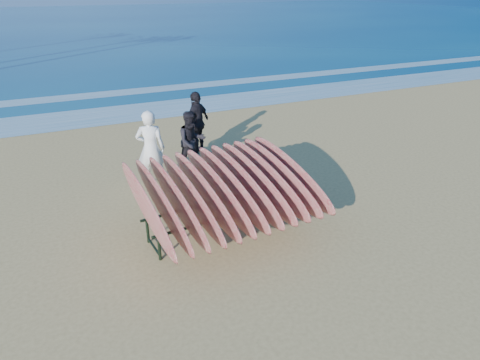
{
  "coord_description": "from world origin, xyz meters",
  "views": [
    {
      "loc": [
        -3.23,
        -6.22,
        4.52
      ],
      "look_at": [
        0.0,
        0.8,
        0.95
      ],
      "focal_mm": 32.0,
      "sensor_mm": 36.0,
      "label": 1
    }
  ],
  "objects": [
    {
      "name": "ground",
      "position": [
        0.0,
        0.0,
        0.0
      ],
      "size": [
        120.0,
        120.0,
        0.0
      ],
      "primitive_type": "plane",
      "color": "tan",
      "rests_on": "ground"
    },
    {
      "name": "ocean",
      "position": [
        0.0,
        55.0,
        0.01
      ],
      "size": [
        160.0,
        160.0,
        0.0
      ],
      "primitive_type": "plane",
      "color": "navy",
      "rests_on": "ground"
    },
    {
      "name": "foam_near",
      "position": [
        0.0,
        10.0,
        0.01
      ],
      "size": [
        160.0,
        160.0,
        0.0
      ],
      "primitive_type": "plane",
      "color": "white",
      "rests_on": "ground"
    },
    {
      "name": "foam_far",
      "position": [
        0.0,
        13.5,
        0.01
      ],
      "size": [
        160.0,
        160.0,
        0.0
      ],
      "primitive_type": "plane",
      "color": "white",
      "rests_on": "ground"
    },
    {
      "name": "surfboard_rack",
      "position": [
        -0.42,
        0.61,
        0.93
      ],
      "size": [
        3.41,
        3.27,
        1.53
      ],
      "rotation": [
        0.0,
        0.0,
        0.08
      ],
      "color": "black",
      "rests_on": "ground"
    },
    {
      "name": "person_white",
      "position": [
        -1.17,
        3.36,
        0.93
      ],
      "size": [
        0.79,
        0.66,
        1.86
      ],
      "primitive_type": "imported",
      "rotation": [
        0.0,
        0.0,
        2.78
      ],
      "color": "white",
      "rests_on": "ground"
    },
    {
      "name": "person_dark_a",
      "position": [
        -0.01,
        3.77,
        0.8
      ],
      "size": [
        0.84,
        0.68,
        1.6
      ],
      "primitive_type": "imported",
      "rotation": [
        0.0,
        0.0,
        0.1
      ],
      "color": "black",
      "rests_on": "ground"
    },
    {
      "name": "person_dark_b",
      "position": [
        0.57,
        4.96,
        0.9
      ],
      "size": [
        1.1,
        0.98,
        1.79
      ],
      "primitive_type": "imported",
      "rotation": [
        0.0,
        0.0,
        3.79
      ],
      "color": "black",
      "rests_on": "ground"
    }
  ]
}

